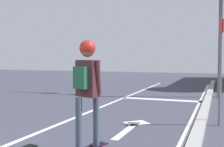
% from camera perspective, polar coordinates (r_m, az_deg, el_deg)
% --- Properties ---
extents(lane_line_center, '(0.12, 20.00, 0.01)m').
position_cam_1_polar(lane_line_center, '(8.73, -3.43, -7.37)').
color(lane_line_center, silver).
rests_on(lane_line_center, ground).
extents(lane_line_curbside, '(0.12, 20.00, 0.01)m').
position_cam_1_polar(lane_line_curbside, '(7.98, 16.46, -8.48)').
color(lane_line_curbside, silver).
rests_on(lane_line_curbside, ground).
extents(stop_bar, '(3.11, 0.40, 0.01)m').
position_cam_1_polar(stop_bar, '(10.91, 10.33, -5.32)').
color(stop_bar, silver).
rests_on(stop_bar, ground).
extents(lane_arrow_stem, '(0.16, 1.40, 0.01)m').
position_cam_1_polar(lane_arrow_stem, '(6.16, 2.78, -11.79)').
color(lane_arrow_stem, silver).
rests_on(lane_arrow_stem, ground).
extents(lane_arrow_head, '(0.71, 0.71, 0.01)m').
position_cam_1_polar(lane_arrow_head, '(6.95, 5.05, -10.08)').
color(lane_arrow_head, silver).
rests_on(lane_arrow_head, ground).
extents(curb_strip, '(0.24, 24.00, 0.14)m').
position_cam_1_polar(curb_strip, '(7.95, 18.28, -8.06)').
color(curb_strip, '#A09E9A').
rests_on(curb_strip, ground).
extents(skater, '(0.47, 0.64, 1.81)m').
position_cam_1_polar(skater, '(4.60, -5.17, -1.05)').
color(skater, '#414D5E').
rests_on(skater, skateboard).
extents(traffic_signal_mast, '(4.91, 0.34, 5.52)m').
position_cam_1_polar(traffic_signal_mast, '(12.40, 15.51, 14.09)').
color(traffic_signal_mast, '#5E5B59').
rests_on(traffic_signal_mast, ground).
extents(street_sign_post, '(0.11, 0.44, 2.58)m').
position_cam_1_polar(street_sign_post, '(6.98, 21.46, 3.56)').
color(street_sign_post, slate).
rests_on(street_sign_post, ground).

